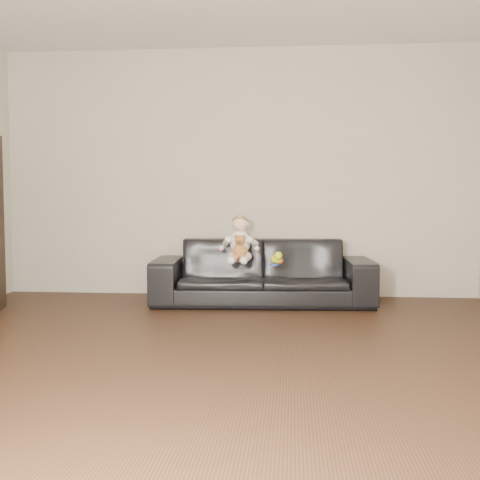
# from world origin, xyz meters

# --- Properties ---
(floor) EXTENTS (5.50, 5.50, 0.00)m
(floor) POSITION_xyz_m (0.00, 0.00, 0.00)
(floor) COLOR #311D11
(floor) RESTS_ON ground
(wall_back) EXTENTS (5.00, 0.00, 5.00)m
(wall_back) POSITION_xyz_m (0.00, 2.75, 1.30)
(wall_back) COLOR #B3A996
(wall_back) RESTS_ON ground
(sofa) EXTENTS (2.17, 0.94, 0.62)m
(sofa) POSITION_xyz_m (0.29, 2.25, 0.31)
(sofa) COLOR black
(sofa) RESTS_ON floor
(baby) EXTENTS (0.31, 0.38, 0.46)m
(baby) POSITION_xyz_m (0.07, 2.13, 0.61)
(baby) COLOR #FCD5D5
(baby) RESTS_ON sofa
(teddy_bear) EXTENTS (0.14, 0.14, 0.23)m
(teddy_bear) POSITION_xyz_m (0.08, 2.00, 0.57)
(teddy_bear) COLOR #A6662F
(teddy_bear) RESTS_ON sofa
(toy_green) EXTENTS (0.13, 0.15, 0.09)m
(toy_green) POSITION_xyz_m (0.43, 2.06, 0.46)
(toy_green) COLOR #C8D519
(toy_green) RESTS_ON sofa
(toy_rattle) EXTENTS (0.08, 0.08, 0.06)m
(toy_rattle) POSITION_xyz_m (0.46, 2.04, 0.44)
(toy_rattle) COLOR #D55619
(toy_rattle) RESTS_ON sofa
(toy_blue_disc) EXTENTS (0.09, 0.09, 0.01)m
(toy_blue_disc) POSITION_xyz_m (0.41, 1.97, 0.42)
(toy_blue_disc) COLOR blue
(toy_blue_disc) RESTS_ON sofa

